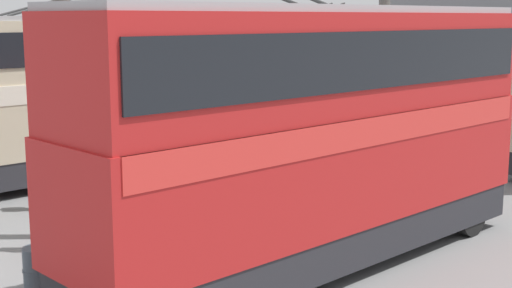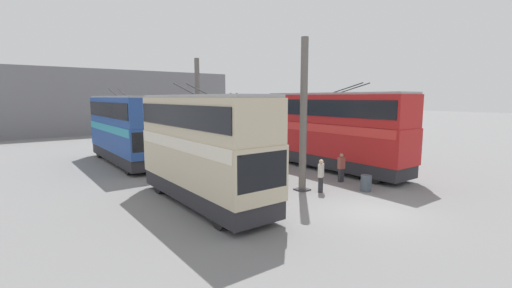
{
  "view_description": "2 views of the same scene",
  "coord_description": "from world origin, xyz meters",
  "px_view_note": "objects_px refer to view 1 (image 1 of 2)",
  "views": [
    {
      "loc": [
        -3.71,
        -14.88,
        5.19
      ],
      "look_at": [
        9.38,
        -1.28,
        1.82
      ],
      "focal_mm": 50.0,
      "sensor_mm": 36.0,
      "label": 1
    },
    {
      "loc": [
        -8.69,
        13.06,
        5.09
      ],
      "look_at": [
        9.5,
        -0.55,
        1.99
      ],
      "focal_mm": 24.0,
      "sensor_mm": 36.0,
      "label": 2
    }
  ],
  "objects_px": {
    "bus_left_near": "(320,122)",
    "person_by_left_row": "(148,228)",
    "person_aisle_foreground": "(47,209)",
    "person_by_right_row": "(36,179)",
    "bus_right_mid": "(7,93)",
    "oil_drum": "(39,269)",
    "bus_right_far": "(298,71)",
    "person_aisle_midway": "(307,161)"
  },
  "relations": [
    {
      "from": "bus_left_near",
      "to": "person_by_right_row",
      "type": "distance_m",
      "value": 8.87
    },
    {
      "from": "person_by_right_row",
      "to": "oil_drum",
      "type": "distance_m",
      "value": 6.2
    },
    {
      "from": "bus_right_mid",
      "to": "person_aisle_foreground",
      "type": "xyz_separation_m",
      "value": [
        -1.98,
        -6.02,
        -2.01
      ]
    },
    {
      "from": "bus_right_far",
      "to": "person_aisle_midway",
      "type": "bearing_deg",
      "value": -135.31
    },
    {
      "from": "person_aisle_midway",
      "to": "person_by_right_row",
      "type": "bearing_deg",
      "value": -160.28
    },
    {
      "from": "person_by_right_row",
      "to": "person_aisle_midway",
      "type": "bearing_deg",
      "value": 172.99
    },
    {
      "from": "bus_left_near",
      "to": "oil_drum",
      "type": "bearing_deg",
      "value": 149.96
    },
    {
      "from": "person_by_left_row",
      "to": "oil_drum",
      "type": "xyz_separation_m",
      "value": [
        -2.16,
        0.53,
        -0.49
      ]
    },
    {
      "from": "bus_right_mid",
      "to": "person_by_right_row",
      "type": "distance_m",
      "value": 3.43
    },
    {
      "from": "person_by_right_row",
      "to": "oil_drum",
      "type": "bearing_deg",
      "value": 85.1
    },
    {
      "from": "person_aisle_foreground",
      "to": "oil_drum",
      "type": "xyz_separation_m",
      "value": [
        -1.34,
        -2.15,
        -0.52
      ]
    },
    {
      "from": "bus_left_near",
      "to": "bus_right_far",
      "type": "bearing_deg",
      "value": 44.48
    },
    {
      "from": "bus_right_mid",
      "to": "bus_right_far",
      "type": "bearing_deg",
      "value": -0.0
    },
    {
      "from": "bus_left_near",
      "to": "person_by_right_row",
      "type": "bearing_deg",
      "value": 104.0
    },
    {
      "from": "person_by_right_row",
      "to": "person_aisle_midway",
      "type": "height_order",
      "value": "person_aisle_midway"
    },
    {
      "from": "person_by_right_row",
      "to": "bus_right_far",
      "type": "bearing_deg",
      "value": -146.85
    },
    {
      "from": "bus_left_near",
      "to": "person_by_right_row",
      "type": "height_order",
      "value": "bus_left_near"
    },
    {
      "from": "person_by_right_row",
      "to": "person_by_left_row",
      "type": "bearing_deg",
      "value": 105.94
    },
    {
      "from": "bus_right_mid",
      "to": "person_by_left_row",
      "type": "xyz_separation_m",
      "value": [
        -1.16,
        -8.7,
        -2.04
      ]
    },
    {
      "from": "person_by_left_row",
      "to": "person_aisle_foreground",
      "type": "height_order",
      "value": "person_aisle_foreground"
    },
    {
      "from": "person_aisle_midway",
      "to": "oil_drum",
      "type": "height_order",
      "value": "person_aisle_midway"
    },
    {
      "from": "bus_right_mid",
      "to": "oil_drum",
      "type": "relative_size",
      "value": 10.49
    },
    {
      "from": "person_aisle_midway",
      "to": "oil_drum",
      "type": "distance_m",
      "value": 9.76
    },
    {
      "from": "bus_left_near",
      "to": "bus_right_far",
      "type": "height_order",
      "value": "bus_left_near"
    },
    {
      "from": "bus_left_near",
      "to": "bus_right_mid",
      "type": "xyz_separation_m",
      "value": [
        -1.55,
        10.98,
        -0.11
      ]
    },
    {
      "from": "bus_left_near",
      "to": "person_by_left_row",
      "type": "height_order",
      "value": "bus_left_near"
    },
    {
      "from": "person_by_right_row",
      "to": "oil_drum",
      "type": "xyz_separation_m",
      "value": [
        -2.78,
        -5.52,
        -0.41
      ]
    },
    {
      "from": "person_by_left_row",
      "to": "person_by_right_row",
      "type": "bearing_deg",
      "value": 91.56
    },
    {
      "from": "person_by_left_row",
      "to": "oil_drum",
      "type": "distance_m",
      "value": 2.27
    },
    {
      "from": "bus_right_mid",
      "to": "bus_right_far",
      "type": "distance_m",
      "value": 12.73
    },
    {
      "from": "bus_right_mid",
      "to": "bus_right_far",
      "type": "xyz_separation_m",
      "value": [
        12.73,
        -0.0,
        -0.01
      ]
    },
    {
      "from": "bus_left_near",
      "to": "person_by_left_row",
      "type": "xyz_separation_m",
      "value": [
        -2.71,
        2.28,
        -2.15
      ]
    },
    {
      "from": "bus_left_near",
      "to": "person_by_right_row",
      "type": "xyz_separation_m",
      "value": [
        -2.08,
        8.33,
        -2.23
      ]
    },
    {
      "from": "oil_drum",
      "to": "bus_right_mid",
      "type": "bearing_deg",
      "value": 67.91
    },
    {
      "from": "bus_right_far",
      "to": "person_by_left_row",
      "type": "height_order",
      "value": "bus_right_far"
    },
    {
      "from": "person_aisle_midway",
      "to": "person_by_left_row",
      "type": "bearing_deg",
      "value": -114.17
    },
    {
      "from": "bus_right_mid",
      "to": "person_by_right_row",
      "type": "xyz_separation_m",
      "value": [
        -0.53,
        -2.65,
        -2.12
      ]
    },
    {
      "from": "person_by_left_row",
      "to": "person_aisle_midway",
      "type": "xyz_separation_m",
      "value": [
        7.42,
        2.31,
        0.02
      ]
    },
    {
      "from": "person_aisle_foreground",
      "to": "oil_drum",
      "type": "distance_m",
      "value": 2.59
    },
    {
      "from": "person_by_left_row",
      "to": "person_by_right_row",
      "type": "xyz_separation_m",
      "value": [
        0.63,
        6.05,
        -0.08
      ]
    },
    {
      "from": "person_aisle_foreground",
      "to": "person_aisle_midway",
      "type": "relative_size",
      "value": 1.01
    },
    {
      "from": "person_by_left_row",
      "to": "person_aisle_foreground",
      "type": "bearing_deg",
      "value": 114.42
    }
  ]
}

